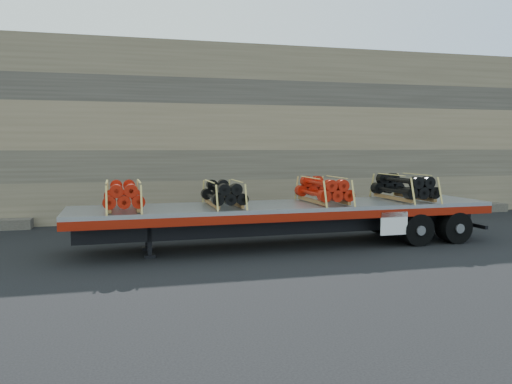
# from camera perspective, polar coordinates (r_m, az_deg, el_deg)

# --- Properties ---
(ground) EXTENTS (120.00, 120.00, 0.00)m
(ground) POSITION_cam_1_polar(r_m,az_deg,el_deg) (15.32, 0.94, -5.84)
(ground) COLOR black
(ground) RESTS_ON ground
(rock_wall) EXTENTS (44.00, 3.00, 7.00)m
(rock_wall) POSITION_cam_1_polar(r_m,az_deg,el_deg) (21.39, -3.62, 6.71)
(rock_wall) COLOR #7A6B54
(rock_wall) RESTS_ON ground
(trailer) EXTENTS (12.53, 2.74, 1.25)m
(trailer) POSITION_cam_1_polar(r_m,az_deg,el_deg) (14.84, 3.52, -3.76)
(trailer) COLOR #A0A2A7
(trailer) RESTS_ON ground
(bundle_front) EXTENTS (1.08, 2.08, 0.73)m
(bundle_front) POSITION_cam_1_polar(r_m,az_deg,el_deg) (13.90, -14.92, -0.44)
(bundle_front) COLOR #A91809
(bundle_front) RESTS_ON trailer
(bundle_midfront) EXTENTS (1.02, 1.96, 0.69)m
(bundle_midfront) POSITION_cam_1_polar(r_m,az_deg,el_deg) (14.21, -3.75, -0.24)
(bundle_midfront) COLOR black
(bundle_midfront) RESTS_ON trailer
(bundle_midrear) EXTENTS (1.10, 2.12, 0.74)m
(bundle_midrear) POSITION_cam_1_polar(r_m,az_deg,el_deg) (15.14, 7.68, 0.17)
(bundle_midrear) COLOR #A91809
(bundle_midrear) RESTS_ON trailer
(bundle_rear) EXTENTS (1.17, 2.25, 0.79)m
(bundle_rear) POSITION_cam_1_polar(r_m,az_deg,el_deg) (16.42, 16.53, 0.47)
(bundle_rear) COLOR black
(bundle_rear) RESTS_ON trailer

